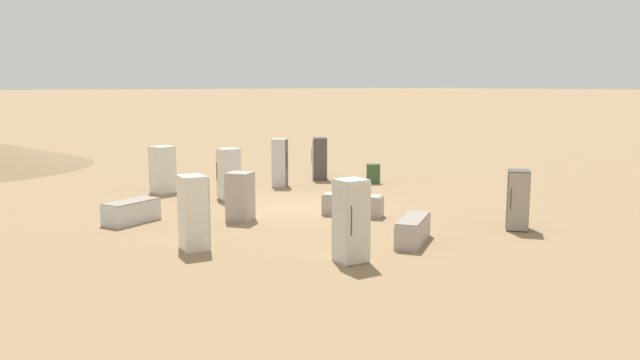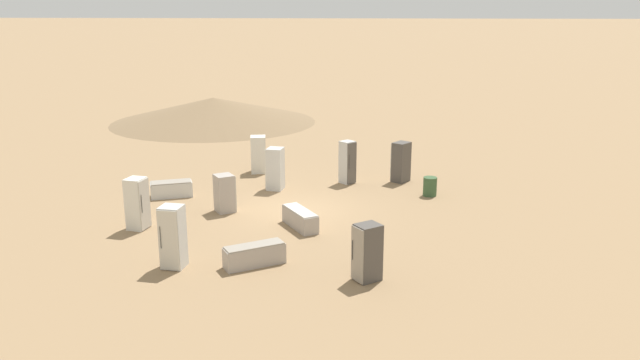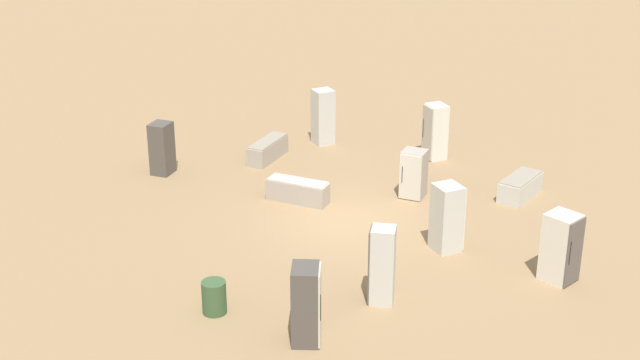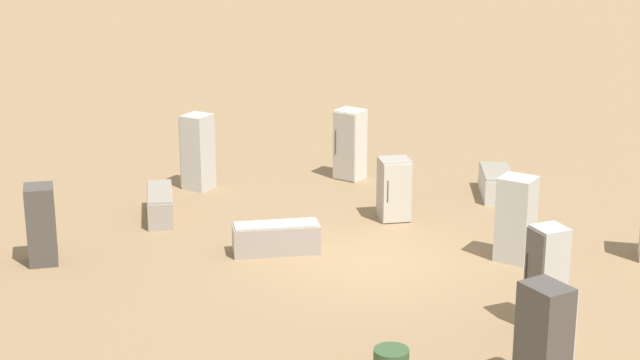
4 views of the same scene
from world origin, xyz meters
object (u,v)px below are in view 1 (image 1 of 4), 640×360
at_px(discarded_fridge_6, 163,170).
at_px(rusty_barrel, 373,174).
at_px(discarded_fridge_4, 319,159).
at_px(discarded_fridge_7, 194,213).
at_px(discarded_fridge_5, 413,230).
at_px(discarded_fridge_9, 351,221).
at_px(discarded_fridge_0, 280,163).
at_px(discarded_fridge_10, 132,212).
at_px(discarded_fridge_2, 229,174).
at_px(discarded_fridge_8, 353,205).
at_px(discarded_fridge_3, 518,200).
at_px(discarded_fridge_1, 240,196).

bearing_deg(discarded_fridge_6, rusty_barrel, -32.69).
distance_m(discarded_fridge_4, discarded_fridge_7, 11.93).
relative_size(discarded_fridge_5, discarded_fridge_6, 1.07).
height_order(discarded_fridge_7, discarded_fridge_9, discarded_fridge_9).
bearing_deg(discarded_fridge_4, discarded_fridge_5, -170.20).
height_order(discarded_fridge_0, rusty_barrel, discarded_fridge_0).
height_order(discarded_fridge_10, rusty_barrel, rusty_barrel).
bearing_deg(discarded_fridge_2, discarded_fridge_6, 32.32).
xyz_separation_m(discarded_fridge_5, discarded_fridge_7, (2.81, 4.81, 0.60)).
height_order(discarded_fridge_5, rusty_barrel, rusty_barrel).
relative_size(discarded_fridge_8, rusty_barrel, 2.34).
bearing_deg(discarded_fridge_10, discarded_fridge_3, 26.36).
xyz_separation_m(discarded_fridge_7, rusty_barrel, (5.24, -10.57, -0.53)).
bearing_deg(discarded_fridge_6, discarded_fridge_7, -119.52).
height_order(discarded_fridge_5, discarded_fridge_6, discarded_fridge_6).
bearing_deg(discarded_fridge_5, discarded_fridge_4, -57.59).
height_order(discarded_fridge_5, discarded_fridge_7, discarded_fridge_7).
bearing_deg(discarded_fridge_8, discarded_fridge_9, 16.02).
bearing_deg(discarded_fridge_2, discarded_fridge_0, -59.11).
height_order(discarded_fridge_4, discarded_fridge_10, discarded_fridge_4).
bearing_deg(discarded_fridge_9, discarded_fridge_3, -177.65).
xyz_separation_m(discarded_fridge_2, discarded_fridge_7, (-5.50, 3.95, 0.01)).
height_order(discarded_fridge_1, discarded_fridge_9, discarded_fridge_9).
relative_size(discarded_fridge_1, discarded_fridge_10, 0.80).
height_order(discarded_fridge_1, discarded_fridge_3, discarded_fridge_3).
height_order(discarded_fridge_9, discarded_fridge_10, discarded_fridge_9).
height_order(discarded_fridge_4, discarded_fridge_6, discarded_fridge_4).
bearing_deg(discarded_fridge_0, discarded_fridge_3, 48.64).
bearing_deg(discarded_fridge_5, discarded_fridge_9, 65.88).
relative_size(discarded_fridge_9, discarded_fridge_10, 1.05).
distance_m(discarded_fridge_3, rusty_barrel, 9.04).
height_order(discarded_fridge_5, discarded_fridge_8, same).
bearing_deg(rusty_barrel, discarded_fridge_9, 135.96).
height_order(discarded_fridge_5, discarded_fridge_10, discarded_fridge_5).
height_order(discarded_fridge_4, discarded_fridge_8, discarded_fridge_4).
xyz_separation_m(discarded_fridge_3, discarded_fridge_10, (7.42, 8.42, -0.52)).
distance_m(discarded_fridge_3, discarded_fridge_8, 4.95).
relative_size(discarded_fridge_6, discarded_fridge_10, 0.96).
bearing_deg(discarded_fridge_4, discarded_fridge_2, 143.11).
bearing_deg(discarded_fridge_5, rusty_barrel, -69.08).
bearing_deg(discarded_fridge_5, discarded_fridge_2, -27.58).
bearing_deg(rusty_barrel, discarded_fridge_7, 116.37).
xyz_separation_m(discarded_fridge_6, discarded_fridge_9, (-11.47, 0.23, 0.08)).
relative_size(discarded_fridge_2, discarded_fridge_5, 0.97).
height_order(discarded_fridge_2, discarded_fridge_6, discarded_fridge_2).
bearing_deg(rusty_barrel, discarded_fridge_4, 29.25).
bearing_deg(discarded_fridge_1, discarded_fridge_0, 101.24).
bearing_deg(discarded_fridge_6, discarded_fridge_2, -76.49).
relative_size(discarded_fridge_2, discarded_fridge_6, 1.04).
bearing_deg(discarded_fridge_3, discarded_fridge_4, -44.13).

